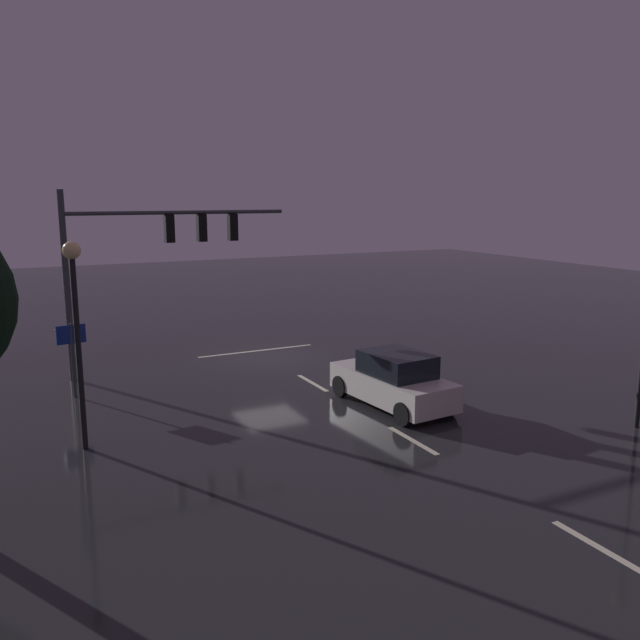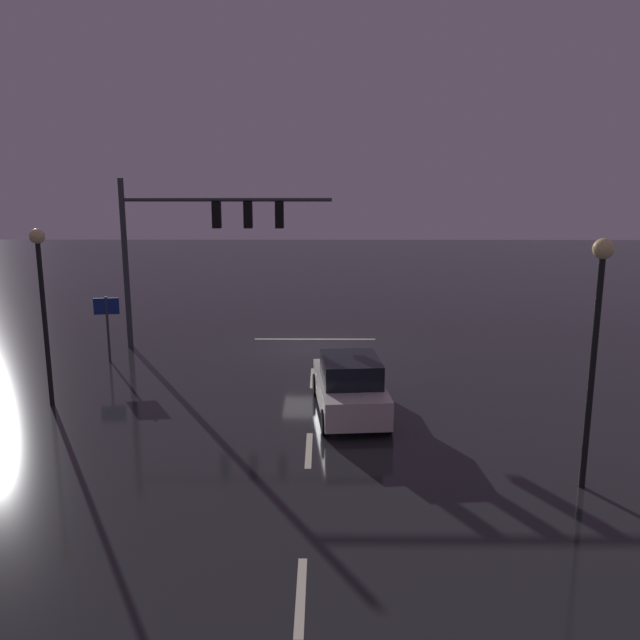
{
  "view_description": "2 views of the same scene",
  "coord_description": "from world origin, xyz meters",
  "px_view_note": "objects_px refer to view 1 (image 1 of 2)",
  "views": [
    {
      "loc": [
        9.54,
        23.45,
        6.37
      ],
      "look_at": [
        0.0,
        4.57,
        2.32
      ],
      "focal_mm": 36.58,
      "sensor_mm": 36.0,
      "label": 1
    },
    {
      "loc": [
        -0.39,
        26.14,
        7.04
      ],
      "look_at": [
        -0.24,
        4.09,
        2.04
      ],
      "focal_mm": 38.39,
      "sensor_mm": 36.0,
      "label": 2
    }
  ],
  "objects_px": {
    "traffic_signal_assembly": "(152,245)",
    "street_lamp_right_kerb": "(76,307)",
    "car_approaching": "(393,381)",
    "route_sign": "(72,344)"
  },
  "relations": [
    {
      "from": "car_approaching",
      "to": "street_lamp_right_kerb",
      "type": "xyz_separation_m",
      "value": [
        8.93,
        -0.61,
        2.88
      ]
    },
    {
      "from": "street_lamp_right_kerb",
      "to": "route_sign",
      "type": "distance_m",
      "value": 5.1
    },
    {
      "from": "traffic_signal_assembly",
      "to": "street_lamp_right_kerb",
      "type": "relative_size",
      "value": 1.53
    },
    {
      "from": "street_lamp_right_kerb",
      "to": "route_sign",
      "type": "relative_size",
      "value": 2.19
    },
    {
      "from": "traffic_signal_assembly",
      "to": "car_approaching",
      "type": "bearing_deg",
      "value": 126.53
    },
    {
      "from": "traffic_signal_assembly",
      "to": "route_sign",
      "type": "relative_size",
      "value": 3.35
    },
    {
      "from": "car_approaching",
      "to": "route_sign",
      "type": "bearing_deg",
      "value": -31.67
    },
    {
      "from": "car_approaching",
      "to": "street_lamp_right_kerb",
      "type": "relative_size",
      "value": 0.85
    },
    {
      "from": "car_approaching",
      "to": "route_sign",
      "type": "relative_size",
      "value": 1.86
    },
    {
      "from": "traffic_signal_assembly",
      "to": "street_lamp_right_kerb",
      "type": "xyz_separation_m",
      "value": [
        3.42,
        6.82,
        -0.94
      ]
    }
  ]
}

